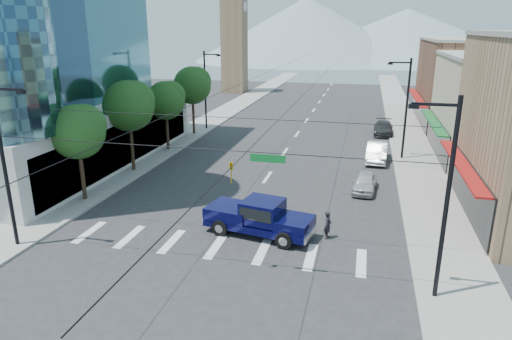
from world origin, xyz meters
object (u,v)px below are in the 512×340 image
(pedestrian, at_px, (328,225))
(parked_car_far, at_px, (383,128))
(parked_car_mid, at_px, (377,152))
(pickup_truck, at_px, (259,216))
(parked_car_near, at_px, (365,182))

(pedestrian, xyz_separation_m, parked_car_far, (3.75, 28.02, -0.08))
(parked_car_far, bearing_deg, parked_car_mid, -93.33)
(pickup_truck, relative_size, parked_car_far, 1.32)
(parked_car_near, distance_m, parked_car_mid, 8.40)
(parked_car_far, bearing_deg, parked_car_near, -94.20)
(parked_car_mid, height_order, parked_car_far, parked_car_mid)
(pedestrian, xyz_separation_m, parked_car_mid, (2.89, 16.82, 0.02))
(parked_car_mid, relative_size, parked_car_far, 1.00)
(pedestrian, relative_size, parked_car_near, 0.41)
(pickup_truck, distance_m, parked_car_near, 10.69)
(parked_car_near, bearing_deg, pedestrian, -98.00)
(parked_car_far, bearing_deg, pickup_truck, -104.04)
(pickup_truck, xyz_separation_m, parked_car_near, (5.88, 8.92, -0.44))
(parked_car_mid, bearing_deg, parked_car_far, 88.47)
(parked_car_mid, distance_m, parked_car_far, 11.23)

